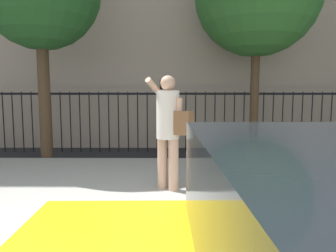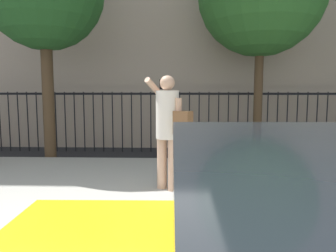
% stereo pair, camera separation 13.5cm
% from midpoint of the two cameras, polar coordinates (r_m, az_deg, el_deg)
% --- Properties ---
extents(sidewalk, '(28.00, 4.40, 0.15)m').
position_cam_midpoint_polar(sidewalk, '(5.11, -8.87, -11.60)').
color(sidewalk, '#9E9B93').
rests_on(sidewalk, ground).
extents(iron_fence, '(12.03, 0.04, 1.60)m').
position_cam_midpoint_polar(iron_fence, '(8.55, -4.99, 2.15)').
color(iron_fence, black).
rests_on(iron_fence, ground).
extents(pedestrian_on_phone, '(0.72, 0.63, 1.71)m').
position_cam_midpoint_polar(pedestrian_on_phone, '(4.77, -0.58, 0.34)').
color(pedestrian_on_phone, tan).
rests_on(pedestrian_on_phone, sidewalk).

